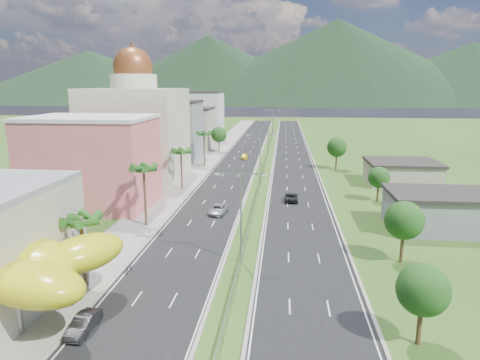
% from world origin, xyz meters
% --- Properties ---
extents(ground, '(500.00, 500.00, 0.00)m').
position_xyz_m(ground, '(0.00, 0.00, 0.00)').
color(ground, '#2D5119').
rests_on(ground, ground).
extents(road_left, '(11.00, 260.00, 0.04)m').
position_xyz_m(road_left, '(-7.50, 90.00, 0.02)').
color(road_left, black).
rests_on(road_left, ground).
extents(road_right, '(11.00, 260.00, 0.04)m').
position_xyz_m(road_right, '(7.50, 90.00, 0.02)').
color(road_right, black).
rests_on(road_right, ground).
extents(sidewalk_left, '(7.00, 260.00, 0.12)m').
position_xyz_m(sidewalk_left, '(-17.00, 90.00, 0.06)').
color(sidewalk_left, gray).
rests_on(sidewalk_left, ground).
extents(median_guardrail, '(0.10, 216.06, 0.76)m').
position_xyz_m(median_guardrail, '(0.00, 71.99, 0.62)').
color(median_guardrail, gray).
rests_on(median_guardrail, ground).
extents(streetlight_median_b, '(6.04, 0.25, 11.00)m').
position_xyz_m(streetlight_median_b, '(0.00, 10.00, 6.75)').
color(streetlight_median_b, gray).
rests_on(streetlight_median_b, ground).
extents(streetlight_median_c, '(6.04, 0.25, 11.00)m').
position_xyz_m(streetlight_median_c, '(0.00, 50.00, 6.75)').
color(streetlight_median_c, gray).
rests_on(streetlight_median_c, ground).
extents(streetlight_median_d, '(6.04, 0.25, 11.00)m').
position_xyz_m(streetlight_median_d, '(0.00, 95.00, 6.75)').
color(streetlight_median_d, gray).
rests_on(streetlight_median_d, ground).
extents(streetlight_median_e, '(6.04, 0.25, 11.00)m').
position_xyz_m(streetlight_median_e, '(0.00, 140.00, 6.75)').
color(streetlight_median_e, gray).
rests_on(streetlight_median_e, ground).
extents(lime_canopy, '(18.00, 15.00, 7.40)m').
position_xyz_m(lime_canopy, '(-20.00, -4.00, 4.99)').
color(lime_canopy, '#C0BF12').
rests_on(lime_canopy, ground).
extents(pink_shophouse, '(20.00, 15.00, 15.00)m').
position_xyz_m(pink_shophouse, '(-28.00, 32.00, 7.50)').
color(pink_shophouse, '#D56057').
rests_on(pink_shophouse, ground).
extents(domed_building, '(20.00, 20.00, 28.70)m').
position_xyz_m(domed_building, '(-28.00, 55.00, 11.35)').
color(domed_building, '#BEB59E').
rests_on(domed_building, ground).
extents(midrise_grey, '(16.00, 15.00, 16.00)m').
position_xyz_m(midrise_grey, '(-27.00, 80.00, 8.00)').
color(midrise_grey, slate).
rests_on(midrise_grey, ground).
extents(midrise_beige, '(16.00, 15.00, 13.00)m').
position_xyz_m(midrise_beige, '(-27.00, 102.00, 6.50)').
color(midrise_beige, '#A89C8A').
rests_on(midrise_beige, ground).
extents(midrise_white, '(16.00, 15.00, 18.00)m').
position_xyz_m(midrise_white, '(-27.00, 125.00, 9.00)').
color(midrise_white, silver).
rests_on(midrise_white, ground).
extents(shed_near, '(15.00, 10.00, 5.00)m').
position_xyz_m(shed_near, '(28.00, 25.00, 2.50)').
color(shed_near, slate).
rests_on(shed_near, ground).
extents(shed_far, '(14.00, 12.00, 4.40)m').
position_xyz_m(shed_far, '(30.00, 55.00, 2.20)').
color(shed_far, '#A89C8A').
rests_on(shed_far, ground).
extents(palm_tree_b, '(3.60, 3.60, 8.10)m').
position_xyz_m(palm_tree_b, '(-15.50, 2.00, 7.06)').
color(palm_tree_b, '#47301C').
rests_on(palm_tree_b, ground).
extents(palm_tree_c, '(3.60, 3.60, 9.60)m').
position_xyz_m(palm_tree_c, '(-15.50, 22.00, 8.50)').
color(palm_tree_c, '#47301C').
rests_on(palm_tree_c, ground).
extents(palm_tree_d, '(3.60, 3.60, 8.60)m').
position_xyz_m(palm_tree_d, '(-15.50, 45.00, 7.54)').
color(palm_tree_d, '#47301C').
rests_on(palm_tree_d, ground).
extents(palm_tree_e, '(3.60, 3.60, 9.40)m').
position_xyz_m(palm_tree_e, '(-15.50, 70.00, 8.31)').
color(palm_tree_e, '#47301C').
rests_on(palm_tree_e, ground).
extents(leafy_tree_lfar, '(4.90, 4.90, 8.05)m').
position_xyz_m(leafy_tree_lfar, '(-15.50, 95.00, 5.58)').
color(leafy_tree_lfar, '#47301C').
rests_on(leafy_tree_lfar, ground).
extents(leafy_tree_ra, '(4.20, 4.20, 6.90)m').
position_xyz_m(leafy_tree_ra, '(16.00, -5.00, 4.78)').
color(leafy_tree_ra, '#47301C').
rests_on(leafy_tree_ra, ground).
extents(leafy_tree_rb, '(4.55, 4.55, 7.47)m').
position_xyz_m(leafy_tree_rb, '(19.00, 12.00, 5.18)').
color(leafy_tree_rb, '#47301C').
rests_on(leafy_tree_rb, ground).
extents(leafy_tree_rc, '(3.85, 3.85, 6.33)m').
position_xyz_m(leafy_tree_rc, '(22.00, 40.00, 4.37)').
color(leafy_tree_rc, '#47301C').
rests_on(leafy_tree_rc, ground).
extents(leafy_tree_rd, '(4.90, 4.90, 8.05)m').
position_xyz_m(leafy_tree_rd, '(18.00, 70.00, 5.58)').
color(leafy_tree_rd, '#47301C').
rests_on(leafy_tree_rd, ground).
extents(mountain_ridge, '(860.00, 140.00, 90.00)m').
position_xyz_m(mountain_ridge, '(60.00, 450.00, 0.00)').
color(mountain_ridge, black).
rests_on(mountain_ridge, ground).
extents(car_dark_left, '(1.63, 4.47, 1.46)m').
position_xyz_m(car_dark_left, '(-11.87, -6.10, 0.77)').
color(car_dark_left, black).
rests_on(car_dark_left, road_left).
extents(car_silver_mid_left, '(2.96, 5.41, 1.44)m').
position_xyz_m(car_silver_mid_left, '(-5.65, 29.18, 0.76)').
color(car_silver_mid_left, '#999AA0').
rests_on(car_silver_mid_left, road_left).
extents(car_yellow_far_left, '(2.03, 4.63, 1.32)m').
position_xyz_m(car_yellow_far_left, '(-6.31, 83.26, 0.70)').
color(car_yellow_far_left, yellow).
rests_on(car_yellow_far_left, road_left).
extents(car_dark_far_right, '(2.45, 5.17, 1.43)m').
position_xyz_m(car_dark_far_right, '(6.37, 38.39, 0.75)').
color(car_dark_far_right, black).
rests_on(car_dark_far_right, road_right).
extents(motorcycle, '(0.73, 1.86, 1.16)m').
position_xyz_m(motorcycle, '(-12.30, 5.94, 0.62)').
color(motorcycle, black).
rests_on(motorcycle, road_left).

